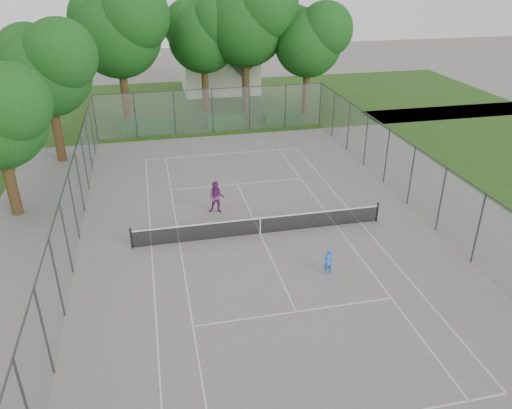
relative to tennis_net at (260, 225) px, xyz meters
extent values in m
plane|color=slate|center=(0.00, 0.00, -0.51)|extent=(120.00, 120.00, 0.00)
cube|color=#204012|center=(0.00, 26.00, -0.51)|extent=(60.00, 20.00, 0.00)
cube|color=silver|center=(0.00, 11.88, -0.50)|extent=(10.97, 0.06, 0.01)
cube|color=silver|center=(-5.49, 0.00, -0.50)|extent=(0.06, 23.77, 0.01)
cube|color=silver|center=(5.49, 0.00, -0.50)|extent=(0.06, 23.77, 0.01)
cube|color=silver|center=(-4.12, 0.00, -0.50)|extent=(0.06, 23.77, 0.01)
cube|color=silver|center=(4.12, 0.00, -0.50)|extent=(0.06, 23.77, 0.01)
cube|color=silver|center=(0.00, -6.40, -0.50)|extent=(8.23, 0.06, 0.01)
cube|color=silver|center=(0.00, 6.40, -0.50)|extent=(8.23, 0.06, 0.01)
cube|color=silver|center=(0.00, 0.00, -0.50)|extent=(0.06, 12.80, 0.01)
cube|color=silver|center=(0.00, 11.73, -0.50)|extent=(0.06, 0.30, 0.01)
cylinder|color=black|center=(-6.39, 0.00, 0.04)|extent=(0.10, 0.10, 1.10)
cylinder|color=black|center=(6.39, 0.00, 0.04)|extent=(0.10, 0.10, 1.10)
cube|color=black|center=(0.00, 0.00, -0.06)|extent=(12.67, 0.01, 0.86)
cube|color=white|center=(0.00, 0.00, 0.40)|extent=(12.77, 0.03, 0.06)
cube|color=white|center=(0.00, 0.00, -0.07)|extent=(0.05, 0.02, 0.88)
cylinder|color=#38383D|center=(-9.00, 17.00, 1.24)|extent=(0.08, 0.08, 3.50)
cylinder|color=#38383D|center=(9.00, 17.00, 1.24)|extent=(0.08, 0.08, 3.50)
cube|color=slate|center=(0.00, 17.00, 1.24)|extent=(18.00, 0.02, 3.50)
cube|color=slate|center=(-9.00, 0.00, 1.24)|extent=(0.02, 34.00, 3.50)
cube|color=slate|center=(9.00, 0.00, 1.24)|extent=(0.02, 34.00, 3.50)
cube|color=#38383D|center=(0.00, 17.00, 2.99)|extent=(18.00, 0.05, 0.05)
cube|color=#38383D|center=(-9.00, 0.00, 2.99)|extent=(0.05, 34.00, 0.05)
cube|color=#38383D|center=(9.00, 0.00, 2.99)|extent=(0.05, 34.00, 0.05)
cylinder|color=#3C2915|center=(-6.75, 21.02, 1.91)|extent=(0.66, 0.66, 4.85)
sphere|color=#103D12|center=(-6.75, 21.02, 6.75)|extent=(6.90, 6.90, 6.90)
sphere|color=#103D12|center=(-5.37, 19.99, 8.13)|extent=(5.52, 5.52, 5.52)
sphere|color=#103D12|center=(-7.95, 21.88, 7.79)|extent=(5.17, 5.17, 5.17)
cylinder|color=#3C2915|center=(0.29, 23.67, 1.63)|extent=(0.63, 0.63, 4.29)
sphere|color=#103D12|center=(0.29, 23.67, 5.91)|extent=(6.10, 6.10, 6.10)
sphere|color=#103D12|center=(1.51, 22.76, 7.13)|extent=(4.88, 4.88, 4.88)
sphere|color=#103D12|center=(-0.77, 24.43, 6.82)|extent=(4.57, 4.57, 4.57)
cylinder|color=#3C2915|center=(3.83, 22.61, 2.01)|extent=(0.66, 0.66, 5.03)
sphere|color=#103D12|center=(3.83, 22.61, 7.03)|extent=(7.16, 7.16, 7.16)
sphere|color=#103D12|center=(5.26, 21.54, 8.46)|extent=(5.73, 5.73, 5.73)
sphere|color=#103D12|center=(2.58, 23.51, 8.10)|extent=(5.37, 5.37, 5.37)
cylinder|color=#3C2915|center=(8.96, 20.77, 1.53)|extent=(0.62, 0.62, 4.08)
sphere|color=#103D12|center=(8.96, 20.77, 5.60)|extent=(5.80, 5.80, 5.80)
sphere|color=#103D12|center=(10.12, 19.90, 6.76)|extent=(4.64, 4.64, 4.64)
sphere|color=#103D12|center=(7.94, 21.50, 6.47)|extent=(4.35, 4.35, 4.35)
cylinder|color=#3C2915|center=(-11.17, 13.11, 1.51)|extent=(0.62, 0.62, 4.05)
sphere|color=#103D12|center=(-11.17, 13.11, 5.56)|extent=(5.76, 5.76, 5.76)
sphere|color=#103D12|center=(-10.02, 12.25, 6.71)|extent=(4.61, 4.61, 4.61)
sphere|color=#103D12|center=(-12.18, 13.83, 6.42)|extent=(4.32, 4.32, 4.32)
cylinder|color=#3C2915|center=(-12.57, 5.13, 1.26)|extent=(0.60, 0.60, 3.54)
sphere|color=#103D12|center=(-11.56, 4.37, 5.80)|extent=(4.03, 4.03, 4.03)
cube|color=#184B18|center=(-5.08, 18.02, 0.03)|extent=(4.33, 1.30, 1.08)
cube|color=#184B18|center=(1.14, 18.23, -0.04)|extent=(3.01, 0.86, 0.95)
cube|color=#184B18|center=(5.96, 18.25, -0.09)|extent=(2.82, 1.03, 0.85)
cube|color=silver|center=(2.69, 30.57, 2.32)|extent=(7.54, 5.66, 5.66)
cube|color=#454449|center=(2.69, 30.57, 5.15)|extent=(7.47, 5.85, 7.47)
imported|color=blue|center=(2.15, -4.07, 0.12)|extent=(0.48, 0.33, 1.25)
imported|color=#722775|center=(-1.80, 2.91, 0.40)|extent=(1.05, 0.92, 1.81)
camera|label=1|loc=(-5.00, -21.60, 12.20)|focal=35.00mm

